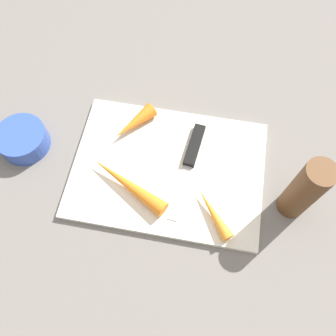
# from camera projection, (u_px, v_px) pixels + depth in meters

# --- Properties ---
(ground_plane) EXTENTS (1.40, 1.40, 0.00)m
(ground_plane) POSITION_uv_depth(u_px,v_px,m) (168.00, 171.00, 0.67)
(ground_plane) COLOR slate
(cutting_board) EXTENTS (0.36, 0.26, 0.01)m
(cutting_board) POSITION_uv_depth(u_px,v_px,m) (168.00, 169.00, 0.66)
(cutting_board) COLOR silver
(cutting_board) RESTS_ON ground_plane
(knife) EXTENTS (0.04, 0.20, 0.01)m
(knife) POSITION_uv_depth(u_px,v_px,m) (193.00, 151.00, 0.67)
(knife) COLOR #B7B7BC
(knife) RESTS_ON cutting_board
(carrot_longest) EXTENTS (0.16, 0.10, 0.03)m
(carrot_longest) POSITION_uv_depth(u_px,v_px,m) (127.00, 184.00, 0.63)
(carrot_longest) COLOR orange
(carrot_longest) RESTS_ON cutting_board
(carrot_medium) EXTENTS (0.08, 0.09, 0.02)m
(carrot_medium) POSITION_uv_depth(u_px,v_px,m) (213.00, 213.00, 0.61)
(carrot_medium) COLOR orange
(carrot_medium) RESTS_ON cutting_board
(carrot_shortest) EXTENTS (0.08, 0.10, 0.03)m
(carrot_shortest) POSITION_uv_depth(u_px,v_px,m) (134.00, 123.00, 0.68)
(carrot_shortest) COLOR orange
(carrot_shortest) RESTS_ON cutting_board
(small_bowl) EXTENTS (0.10, 0.10, 0.04)m
(small_bowl) POSITION_uv_depth(u_px,v_px,m) (23.00, 139.00, 0.67)
(small_bowl) COLOR #3351B2
(small_bowl) RESTS_ON ground_plane
(pepper_grinder) EXTENTS (0.05, 0.05, 0.15)m
(pepper_grinder) POSITION_uv_depth(u_px,v_px,m) (304.00, 190.00, 0.57)
(pepper_grinder) COLOR brown
(pepper_grinder) RESTS_ON ground_plane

